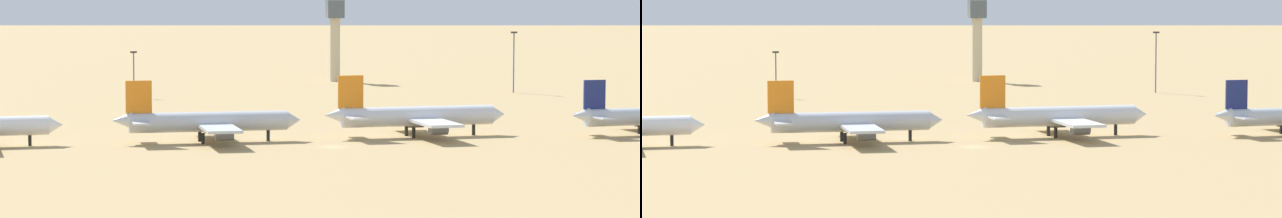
{
  "view_description": "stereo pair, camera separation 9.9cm",
  "coord_description": "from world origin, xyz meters",
  "views": [
    {
      "loc": [
        -52.81,
        -294.48,
        33.77
      ],
      "look_at": [
        0.28,
        16.34,
        6.0
      ],
      "focal_mm": 86.86,
      "sensor_mm": 36.0,
      "label": 1
    },
    {
      "loc": [
        -52.71,
        -294.49,
        33.77
      ],
      "look_at": [
        0.28,
        16.34,
        6.0
      ],
      "focal_mm": 86.86,
      "sensor_mm": 36.0,
      "label": 2
    }
  ],
  "objects": [
    {
      "name": "ground",
      "position": [
        0.0,
        0.0,
        0.0
      ],
      "size": [
        4000.0,
        4000.0,
        0.0
      ],
      "primitive_type": "plane",
      "color": "tan"
    },
    {
      "name": "parked_jet_orange_2",
      "position": [
        -23.42,
        11.94,
        4.13
      ],
      "size": [
        38.17,
        32.07,
        12.61
      ],
      "rotation": [
        0.0,
        0.0,
        0.05
      ],
      "color": "silver",
      "rests_on": "ground"
    },
    {
      "name": "parked_jet_orange_3",
      "position": [
        20.08,
        15.34,
        4.25
      ],
      "size": [
        39.29,
        33.16,
        12.97
      ],
      "rotation": [
        0.0,
        0.0,
        0.09
      ],
      "color": "silver",
      "rests_on": "ground"
    },
    {
      "name": "control_tower",
      "position": [
        32.9,
        179.64,
        15.33
      ],
      "size": [
        5.2,
        5.2,
        25.41
      ],
      "color": "#C6B793",
      "rests_on": "ground"
    },
    {
      "name": "light_pole_west",
      "position": [
        74.75,
        126.65,
        9.88
      ],
      "size": [
        1.8,
        0.5,
        17.3
      ],
      "color": "#59595E",
      "rests_on": "ground"
    },
    {
      "name": "light_pole_mid",
      "position": [
        -32.1,
        128.65,
        7.43
      ],
      "size": [
        1.8,
        0.5,
        12.55
      ],
      "color": "#59595E",
      "rests_on": "ground"
    }
  ]
}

